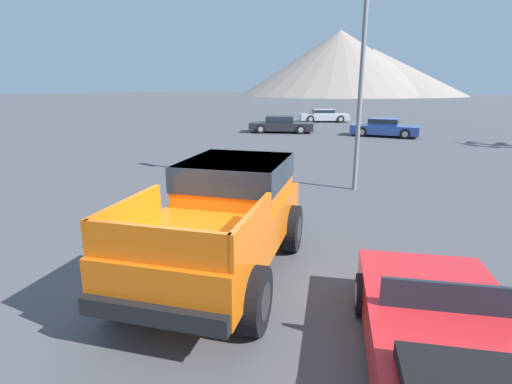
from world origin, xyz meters
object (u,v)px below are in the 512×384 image
Objects in this scene: red_convertible_car at (454,356)px; parked_car_blue at (385,127)px; parked_car_silver at (324,115)px; parked_car_dark at (281,124)px; street_lamp_post at (363,47)px; orange_pickup_truck at (226,211)px.

parked_car_blue is (-9.23, 21.77, 0.18)m from red_convertible_car.
parked_car_silver is at bearing 93.97° from red_convertible_car.
street_lamp_post is at bearing 11.77° from parked_car_dark.
street_lamp_post reaches higher than parked_car_dark.
parked_car_blue is at bearing 77.75° from parked_car_dark.
parked_car_silver is 25.14m from street_lamp_post.
parked_car_silver is at bearing 158.89° from parked_car_dark.
orange_pickup_truck is 31.25m from parked_car_silver.
orange_pickup_truck is 1.17× the size of parked_car_silver.
parked_car_blue is at bearing 11.74° from parked_car_silver.
orange_pickup_truck is 21.71m from parked_car_blue.
parked_car_silver is at bearing -142.69° from parked_car_blue.
red_convertible_car is 1.05× the size of parked_car_silver.
street_lamp_post is at bearing 72.14° from orange_pickup_truck.
parked_car_blue reaches higher than parked_car_silver.
street_lamp_post reaches higher than orange_pickup_truck.
street_lamp_post is (-4.74, 7.61, 4.00)m from red_convertible_car.
parked_car_blue is 1.02× the size of parked_car_silver.
parked_car_silver is at bearing 121.52° from street_lamp_post.
orange_pickup_truck is 1.12× the size of red_convertible_car.
parked_car_blue is (-5.18, 21.08, -0.51)m from orange_pickup_truck.
parked_car_silver is 0.62× the size of street_lamp_post.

